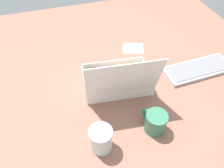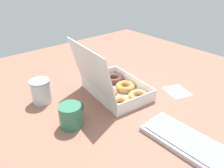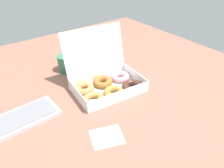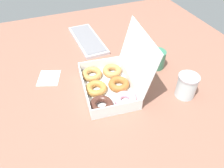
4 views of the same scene
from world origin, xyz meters
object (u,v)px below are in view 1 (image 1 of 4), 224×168
object	(u,v)px
glass_jar	(101,139)
coffee_mug	(155,121)
donut_box	(117,81)
keyboard	(198,69)

from	to	relation	value
glass_jar	coffee_mug	bearing A→B (deg)	-175.72
coffee_mug	donut_box	bearing A→B (deg)	-75.28
coffee_mug	glass_jar	size ratio (longest dim) A/B	1.13
donut_box	coffee_mug	world-z (taller)	donut_box
donut_box	glass_jar	bearing A→B (deg)	61.69
coffee_mug	keyboard	bearing A→B (deg)	-145.83
keyboard	glass_jar	world-z (taller)	glass_jar
keyboard	coffee_mug	distance (cm)	46.82
keyboard	coffee_mug	world-z (taller)	coffee_mug
glass_jar	keyboard	bearing A→B (deg)	-155.89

